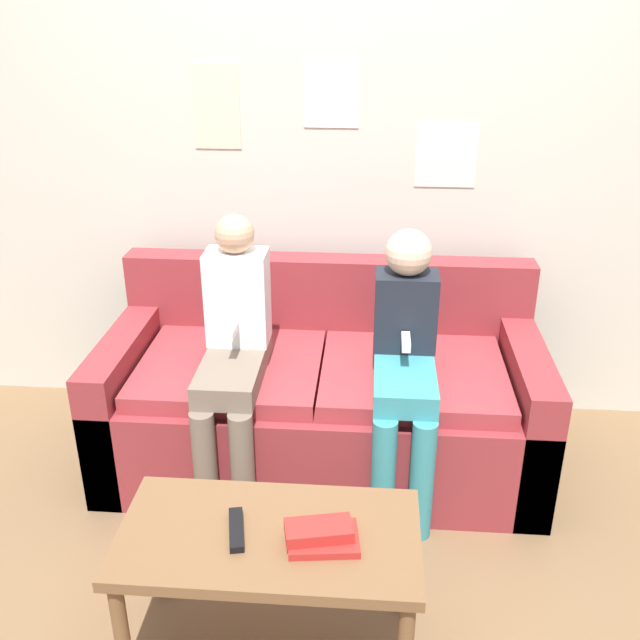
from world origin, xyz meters
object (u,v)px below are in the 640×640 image
(coffee_table, at_px, (269,549))
(person_left, at_px, (233,349))
(person_right, at_px, (405,356))
(tv_remote, at_px, (236,530))
(couch, at_px, (322,399))

(coffee_table, distance_m, person_left, 0.90)
(person_right, height_order, tv_remote, person_right)
(person_left, relative_size, tv_remote, 6.34)
(person_left, bearing_deg, coffee_table, -73.06)
(coffee_table, height_order, person_right, person_right)
(person_left, bearing_deg, person_right, -0.14)
(couch, height_order, coffee_table, couch)
(tv_remote, bearing_deg, couch, 68.86)
(couch, bearing_deg, person_right, -31.22)
(coffee_table, relative_size, person_right, 0.82)
(person_right, bearing_deg, coffee_table, -116.06)
(couch, height_order, person_left, person_left)
(person_left, bearing_deg, couch, 30.87)
(person_left, distance_m, tv_remote, 0.87)
(coffee_table, height_order, tv_remote, tv_remote)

